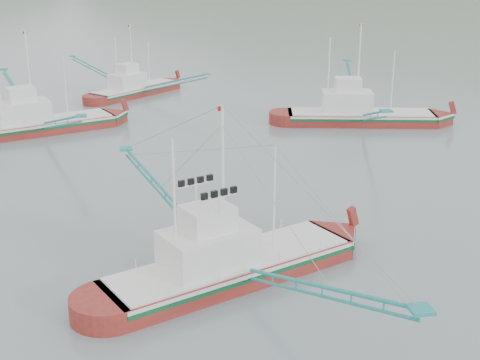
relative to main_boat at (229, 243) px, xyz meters
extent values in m
plane|color=slate|center=(1.57, -0.20, -1.97)|extent=(1200.00, 1200.00, 0.00)
cube|color=maroon|center=(0.10, 0.04, -1.79)|extent=(13.36, 8.49, 1.74)
cube|color=silver|center=(0.10, 0.04, -1.05)|extent=(13.15, 8.44, 0.19)
cube|color=#0B4F26|center=(0.10, 0.04, -1.27)|extent=(13.16, 8.46, 0.19)
cube|color=silver|center=(0.10, 0.04, -0.88)|extent=(12.69, 8.06, 0.10)
cube|color=silver|center=(-1.09, -0.49, 0.03)|extent=(5.11, 4.32, 1.92)
cube|color=silver|center=(-1.09, -0.49, 1.60)|extent=(2.85, 2.67, 1.22)
cylinder|color=white|center=(-0.30, -0.13, 3.00)|extent=(0.14, 0.14, 7.84)
cylinder|color=white|center=(-2.69, -1.19, 2.41)|extent=(0.12, 0.12, 6.67)
cylinder|color=white|center=(2.49, 1.10, 1.82)|extent=(0.10, 0.10, 5.49)
cube|color=maroon|center=(-12.27, 31.21, -1.79)|extent=(13.69, 8.20, 1.78)
cube|color=silver|center=(-12.27, 31.21, -1.04)|extent=(13.47, 8.17, 0.20)
cube|color=#0B4F26|center=(-12.27, 31.21, -1.26)|extent=(13.47, 8.18, 0.20)
cube|color=silver|center=(-12.27, 31.21, -0.86)|extent=(13.00, 7.79, 0.11)
cube|color=silver|center=(-13.51, 30.72, 0.07)|extent=(5.17, 4.27, 1.95)
cube|color=silver|center=(-13.51, 30.72, 1.67)|extent=(2.86, 2.66, 1.24)
cylinder|color=white|center=(-12.68, 31.05, 3.09)|extent=(0.14, 0.14, 7.99)
cylinder|color=white|center=(-9.79, 32.19, 1.89)|extent=(0.11, 0.11, 5.59)
cube|color=maroon|center=(17.35, 29.22, -1.79)|extent=(14.18, 6.42, 1.83)
cube|color=silver|center=(17.35, 29.22, -1.01)|extent=(13.93, 6.43, 0.20)
cube|color=#0B4F26|center=(17.35, 29.22, -1.24)|extent=(13.93, 6.45, 0.20)
cube|color=silver|center=(17.35, 29.22, -0.83)|extent=(13.47, 6.10, 0.11)
cube|color=silver|center=(16.01, 29.50, 0.13)|extent=(5.08, 3.81, 2.01)
cube|color=silver|center=(16.01, 29.50, 1.78)|extent=(2.74, 2.46, 1.28)
cylinder|color=white|center=(16.90, 29.31, 3.24)|extent=(0.15, 0.15, 8.23)
cylinder|color=white|center=(14.22, 29.88, 2.63)|extent=(0.13, 0.13, 7.00)
cylinder|color=white|center=(20.04, 28.65, 2.01)|extent=(0.11, 0.11, 5.76)
cube|color=maroon|center=(-3.26, 46.46, -1.81)|extent=(10.57, 10.25, 1.55)
cube|color=silver|center=(-3.26, 46.46, -1.16)|extent=(10.44, 10.13, 0.17)
cube|color=#0B4F26|center=(-3.26, 46.46, -1.35)|extent=(10.45, 10.15, 0.17)
cube|color=silver|center=(-3.26, 46.46, -1.00)|extent=(10.04, 9.74, 0.09)
cube|color=silver|center=(-4.10, 45.66, -0.19)|extent=(4.52, 4.47, 1.71)
cube|color=silver|center=(-4.10, 45.66, 1.21)|extent=(2.64, 2.62, 1.09)
cylinder|color=white|center=(-3.54, 46.20, 2.45)|extent=(0.12, 0.12, 6.98)
cylinder|color=white|center=(-5.23, 44.60, 1.93)|extent=(0.11, 0.11, 5.93)
cylinder|color=white|center=(-1.57, 48.06, 1.40)|extent=(0.09, 0.09, 4.88)
camera|label=1|loc=(-4.70, -29.49, 13.52)|focal=50.00mm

